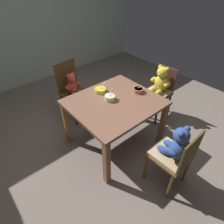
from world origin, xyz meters
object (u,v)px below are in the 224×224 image
dining_table (115,108)px  teddy_chair_far_center (73,87)px  porridge_bowl_terracotta_near_right (138,90)px  teddy_chair_near_front (176,150)px  porridge_bowl_cream_center (110,98)px  porridge_bowl_yellow_far_center (101,90)px  teddy_chair_near_right (160,85)px

dining_table → teddy_chair_far_center: 0.92m
porridge_bowl_terracotta_near_right → teddy_chair_near_front: bearing=-111.0°
porridge_bowl_terracotta_near_right → porridge_bowl_cream_center: size_ratio=1.09×
dining_table → porridge_bowl_yellow_far_center: porridge_bowl_yellow_far_center is taller
dining_table → porridge_bowl_cream_center: porridge_bowl_cream_center is taller
dining_table → teddy_chair_far_center: teddy_chair_far_center is taller
teddy_chair_far_center → teddy_chair_near_front: 1.82m
porridge_bowl_cream_center → porridge_bowl_terracotta_near_right: bearing=-14.2°
dining_table → porridge_bowl_terracotta_near_right: (0.38, -0.04, 0.13)m
porridge_bowl_yellow_far_center → porridge_bowl_cream_center: bearing=-96.9°
teddy_chair_far_center → porridge_bowl_terracotta_near_right: size_ratio=6.31×
dining_table → teddy_chair_far_center: size_ratio=1.16×
porridge_bowl_terracotta_near_right → porridge_bowl_cream_center: (-0.41, 0.10, 0.00)m
teddy_chair_far_center → teddy_chair_near_right: bearing=43.6°
teddy_chair_near_front → porridge_bowl_terracotta_near_right: teddy_chair_near_front is taller
teddy_chair_near_front → teddy_chair_near_right: size_ratio=0.98×
teddy_chair_near_right → porridge_bowl_yellow_far_center: size_ratio=5.49×
dining_table → porridge_bowl_yellow_far_center: 0.32m
teddy_chair_near_right → porridge_bowl_cream_center: bearing=-5.9°
teddy_chair_near_front → porridge_bowl_terracotta_near_right: size_ratio=5.91×
teddy_chair_near_right → porridge_bowl_cream_center: size_ratio=6.58×
dining_table → porridge_bowl_cream_center: size_ratio=7.99×
teddy_chair_far_center → porridge_bowl_yellow_far_center: 0.67m
teddy_chair_near_front → porridge_bowl_yellow_far_center: size_ratio=5.39×
dining_table → porridge_bowl_terracotta_near_right: bearing=-6.1°
dining_table → teddy_chair_near_right: bearing=1.2°
teddy_chair_near_front → teddy_chair_near_right: (0.91, 0.92, 0.01)m
teddy_chair_far_center → teddy_chair_near_right: (1.04, -0.90, 0.04)m
teddy_chair_near_front → porridge_bowl_terracotta_near_right: bearing=-22.7°
porridge_bowl_cream_center → porridge_bowl_yellow_far_center: 0.23m
teddy_chair_far_center → porridge_bowl_cream_center: teddy_chair_far_center is taller
teddy_chair_near_front → teddy_chair_near_right: bearing=-46.3°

